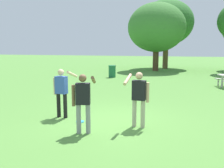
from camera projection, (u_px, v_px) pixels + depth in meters
name	position (u px, v px, depth m)	size (l,w,h in m)	color
ground_plane	(112.00, 122.00, 7.54)	(120.00, 120.00, 0.00)	#568E3D
person_thrower	(62.00, 89.00, 7.92)	(0.65, 0.67, 1.64)	black
person_catcher	(139.00, 95.00, 6.92)	(0.65, 0.67, 1.64)	#B7AD93
person_bystander	(83.00, 99.00, 6.42)	(0.59, 0.78, 1.64)	gray
frisbee	(80.00, 122.00, 7.54)	(0.25, 0.25, 0.03)	#2D9EDB
trash_can_further_along	(112.00, 71.00, 18.84)	(0.59, 0.59, 0.96)	#1E663D
tree_tall_left	(157.00, 28.00, 23.68)	(5.73, 5.73, 6.77)	#4C3823
tree_broad_center	(167.00, 23.00, 26.35)	(5.88, 5.88, 7.59)	brown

